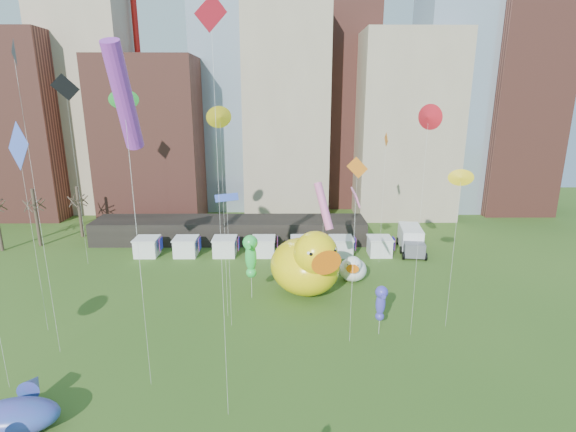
{
  "coord_description": "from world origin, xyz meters",
  "views": [
    {
      "loc": [
        3.79,
        -16.82,
        19.64
      ],
      "look_at": [
        3.98,
        11.24,
        12.0
      ],
      "focal_mm": 27.0,
      "sensor_mm": 36.0,
      "label": 1
    }
  ],
  "objects_px": {
    "seahorse_green": "(251,253)",
    "small_duck": "(353,269)",
    "big_duck": "(307,263)",
    "box_truck": "(411,239)",
    "seahorse_purple": "(381,300)",
    "whale_inflatable": "(16,414)"
  },
  "relations": [
    {
      "from": "seahorse_green",
      "to": "small_duck",
      "type": "bearing_deg",
      "value": 27.27
    },
    {
      "from": "big_duck",
      "to": "box_truck",
      "type": "height_order",
      "value": "big_duck"
    },
    {
      "from": "small_duck",
      "to": "box_truck",
      "type": "distance_m",
      "value": 13.56
    },
    {
      "from": "seahorse_purple",
      "to": "box_truck",
      "type": "relative_size",
      "value": 0.6
    },
    {
      "from": "big_duck",
      "to": "small_duck",
      "type": "xyz_separation_m",
      "value": [
        5.27,
        3.22,
        -1.88
      ]
    },
    {
      "from": "small_duck",
      "to": "big_duck",
      "type": "bearing_deg",
      "value": -138.37
    },
    {
      "from": "big_duck",
      "to": "box_truck",
      "type": "bearing_deg",
      "value": 20.68
    },
    {
      "from": "box_truck",
      "to": "big_duck",
      "type": "bearing_deg",
      "value": -130.43
    },
    {
      "from": "whale_inflatable",
      "to": "seahorse_purple",
      "type": "bearing_deg",
      "value": 16.14
    },
    {
      "from": "big_duck",
      "to": "whale_inflatable",
      "type": "bearing_deg",
      "value": -156.04
    },
    {
      "from": "small_duck",
      "to": "whale_inflatable",
      "type": "height_order",
      "value": "small_duck"
    },
    {
      "from": "small_duck",
      "to": "seahorse_purple",
      "type": "bearing_deg",
      "value": -76.84
    },
    {
      "from": "box_truck",
      "to": "seahorse_purple",
      "type": "bearing_deg",
      "value": -104.77
    },
    {
      "from": "big_duck",
      "to": "seahorse_purple",
      "type": "bearing_deg",
      "value": -75.69
    },
    {
      "from": "small_duck",
      "to": "box_truck",
      "type": "bearing_deg",
      "value": 57.34
    },
    {
      "from": "seahorse_purple",
      "to": "whale_inflatable",
      "type": "relative_size",
      "value": 0.67
    },
    {
      "from": "small_duck",
      "to": "seahorse_purple",
      "type": "relative_size",
      "value": 0.98
    },
    {
      "from": "seahorse_purple",
      "to": "small_duck",
      "type": "bearing_deg",
      "value": 93.62
    },
    {
      "from": "seahorse_green",
      "to": "whale_inflatable",
      "type": "relative_size",
      "value": 1.0
    },
    {
      "from": "big_duck",
      "to": "whale_inflatable",
      "type": "distance_m",
      "value": 26.71
    },
    {
      "from": "seahorse_green",
      "to": "seahorse_purple",
      "type": "distance_m",
      "value": 13.58
    },
    {
      "from": "seahorse_purple",
      "to": "whale_inflatable",
      "type": "xyz_separation_m",
      "value": [
        -24.51,
        -10.87,
        -2.14
      ]
    }
  ]
}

